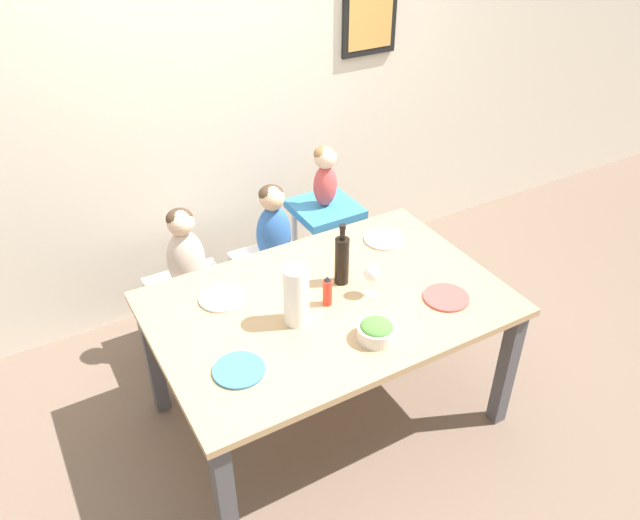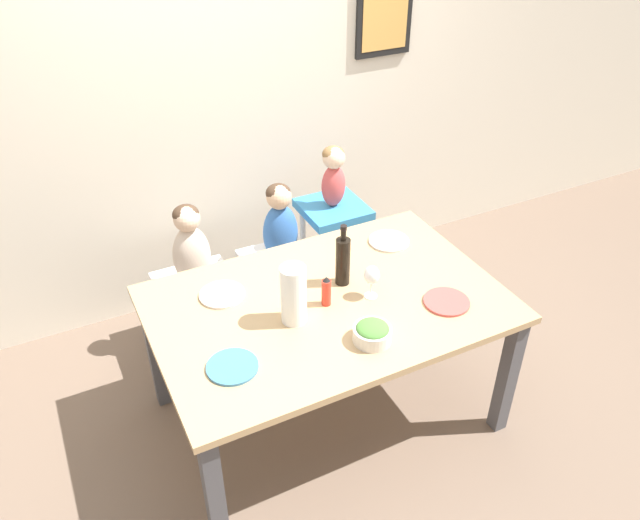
{
  "view_description": "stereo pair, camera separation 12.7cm",
  "coord_description": "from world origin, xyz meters",
  "px_view_note": "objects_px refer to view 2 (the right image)",
  "views": [
    {
      "loc": [
        -1.14,
        -1.92,
        2.5
      ],
      "look_at": [
        0.0,
        0.08,
        0.92
      ],
      "focal_mm": 35.0,
      "sensor_mm": 36.0,
      "label": 1
    },
    {
      "loc": [
        -1.03,
        -1.98,
        2.5
      ],
      "look_at": [
        0.0,
        0.08,
        0.92
      ],
      "focal_mm": 35.0,
      "sensor_mm": 36.0,
      "label": 2
    }
  ],
  "objects_px": {
    "person_baby_right": "(334,172)",
    "salad_bowl_large": "(372,332)",
    "chair_right_highchair": "(333,227)",
    "chair_far_left": "(197,293)",
    "person_child_center": "(280,222)",
    "dinner_plate_back_right": "(389,241)",
    "wine_bottle": "(343,260)",
    "dinner_plate_back_left": "(222,295)",
    "person_child_left": "(190,245)",
    "dinner_plate_front_left": "(232,367)",
    "dinner_plate_front_right": "(447,302)",
    "wine_glass_near": "(372,276)",
    "chair_far_center": "(282,269)",
    "paper_towel_roll": "(294,295)"
  },
  "relations": [
    {
      "from": "person_baby_right",
      "to": "salad_bowl_large",
      "type": "xyz_separation_m",
      "value": [
        -0.4,
        -1.12,
        -0.15
      ]
    },
    {
      "from": "chair_right_highchair",
      "to": "chair_far_left",
      "type": "bearing_deg",
      "value": -180.0
    },
    {
      "from": "chair_far_left",
      "to": "salad_bowl_large",
      "type": "relative_size",
      "value": 2.7
    },
    {
      "from": "person_child_center",
      "to": "dinner_plate_back_right",
      "type": "height_order",
      "value": "person_child_center"
    },
    {
      "from": "wine_bottle",
      "to": "dinner_plate_back_left",
      "type": "height_order",
      "value": "wine_bottle"
    },
    {
      "from": "person_child_left",
      "to": "chair_far_left",
      "type": "bearing_deg",
      "value": -90.0
    },
    {
      "from": "dinner_plate_front_left",
      "to": "dinner_plate_front_right",
      "type": "bearing_deg",
      "value": -2.33
    },
    {
      "from": "chair_right_highchair",
      "to": "wine_glass_near",
      "type": "xyz_separation_m",
      "value": [
        -0.25,
        -0.85,
        0.28
      ]
    },
    {
      "from": "salad_bowl_large",
      "to": "dinner_plate_back_right",
      "type": "distance_m",
      "value": 0.77
    },
    {
      "from": "wine_bottle",
      "to": "dinner_plate_front_left",
      "type": "distance_m",
      "value": 0.74
    },
    {
      "from": "chair_far_center",
      "to": "salad_bowl_large",
      "type": "distance_m",
      "value": 1.19
    },
    {
      "from": "wine_bottle",
      "to": "paper_towel_roll",
      "type": "relative_size",
      "value": 1.13
    },
    {
      "from": "person_baby_right",
      "to": "dinner_plate_back_right",
      "type": "height_order",
      "value": "person_baby_right"
    },
    {
      "from": "dinner_plate_back_right",
      "to": "wine_glass_near",
      "type": "bearing_deg",
      "value": -131.94
    },
    {
      "from": "person_baby_right",
      "to": "salad_bowl_large",
      "type": "distance_m",
      "value": 1.2
    },
    {
      "from": "person_child_center",
      "to": "paper_towel_roll",
      "type": "bearing_deg",
      "value": -109.47
    },
    {
      "from": "chair_far_left",
      "to": "person_child_center",
      "type": "distance_m",
      "value": 0.61
    },
    {
      "from": "chair_far_center",
      "to": "wine_glass_near",
      "type": "xyz_separation_m",
      "value": [
        0.08,
        -0.85,
        0.47
      ]
    },
    {
      "from": "chair_far_left",
      "to": "salad_bowl_large",
      "type": "bearing_deg",
      "value": -67.89
    },
    {
      "from": "wine_bottle",
      "to": "wine_glass_near",
      "type": "distance_m",
      "value": 0.17
    },
    {
      "from": "person_baby_right",
      "to": "wine_bottle",
      "type": "bearing_deg",
      "value": -114.35
    },
    {
      "from": "chair_right_highchair",
      "to": "paper_towel_roll",
      "type": "relative_size",
      "value": 2.59
    },
    {
      "from": "chair_far_left",
      "to": "chair_right_highchair",
      "type": "height_order",
      "value": "chair_right_highchair"
    },
    {
      "from": "person_baby_right",
      "to": "dinner_plate_front_right",
      "type": "relative_size",
      "value": 1.73
    },
    {
      "from": "person_child_left",
      "to": "chair_right_highchair",
      "type": "bearing_deg",
      "value": -0.06
    },
    {
      "from": "dinner_plate_back_left",
      "to": "dinner_plate_back_right",
      "type": "height_order",
      "value": "same"
    },
    {
      "from": "dinner_plate_back_right",
      "to": "dinner_plate_front_right",
      "type": "bearing_deg",
      "value": -93.63
    },
    {
      "from": "wine_bottle",
      "to": "person_baby_right",
      "type": "bearing_deg",
      "value": 65.65
    },
    {
      "from": "chair_right_highchair",
      "to": "wine_bottle",
      "type": "height_order",
      "value": "wine_bottle"
    },
    {
      "from": "chair_right_highchair",
      "to": "person_child_left",
      "type": "xyz_separation_m",
      "value": [
        -0.85,
        0.0,
        0.12
      ]
    },
    {
      "from": "wine_bottle",
      "to": "wine_glass_near",
      "type": "height_order",
      "value": "wine_bottle"
    },
    {
      "from": "person_child_left",
      "to": "person_baby_right",
      "type": "bearing_deg",
      "value": 0.03
    },
    {
      "from": "dinner_plate_back_left",
      "to": "dinner_plate_front_right",
      "type": "relative_size",
      "value": 1.0
    },
    {
      "from": "salad_bowl_large",
      "to": "person_child_center",
      "type": "bearing_deg",
      "value": 86.71
    },
    {
      "from": "chair_right_highchair",
      "to": "person_child_left",
      "type": "bearing_deg",
      "value": 179.94
    },
    {
      "from": "chair_right_highchair",
      "to": "person_baby_right",
      "type": "relative_size",
      "value": 1.98
    },
    {
      "from": "wine_glass_near",
      "to": "person_child_left",
      "type": "bearing_deg",
      "value": 125.19
    },
    {
      "from": "person_child_left",
      "to": "wine_glass_near",
      "type": "distance_m",
      "value": 1.06
    },
    {
      "from": "person_child_center",
      "to": "dinner_plate_back_left",
      "type": "height_order",
      "value": "person_child_center"
    },
    {
      "from": "wine_bottle",
      "to": "dinner_plate_front_right",
      "type": "distance_m",
      "value": 0.51
    },
    {
      "from": "chair_right_highchair",
      "to": "dinner_plate_back_right",
      "type": "height_order",
      "value": "dinner_plate_back_right"
    },
    {
      "from": "dinner_plate_front_left",
      "to": "person_child_left",
      "type": "bearing_deg",
      "value": 82.83
    },
    {
      "from": "person_child_center",
      "to": "dinner_plate_front_left",
      "type": "bearing_deg",
      "value": -122.57
    },
    {
      "from": "chair_far_left",
      "to": "dinner_plate_front_right",
      "type": "bearing_deg",
      "value": -49.85
    },
    {
      "from": "salad_bowl_large",
      "to": "dinner_plate_back_right",
      "type": "bearing_deg",
      "value": 52.91
    },
    {
      "from": "chair_right_highchair",
      "to": "wine_glass_near",
      "type": "bearing_deg",
      "value": -106.42
    },
    {
      "from": "person_baby_right",
      "to": "dinner_plate_back_right",
      "type": "distance_m",
      "value": 0.54
    },
    {
      "from": "person_child_left",
      "to": "wine_bottle",
      "type": "distance_m",
      "value": 0.9
    },
    {
      "from": "chair_far_left",
      "to": "chair_far_center",
      "type": "bearing_deg",
      "value": 0.0
    },
    {
      "from": "person_child_center",
      "to": "person_baby_right",
      "type": "bearing_deg",
      "value": 0.07
    }
  ]
}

